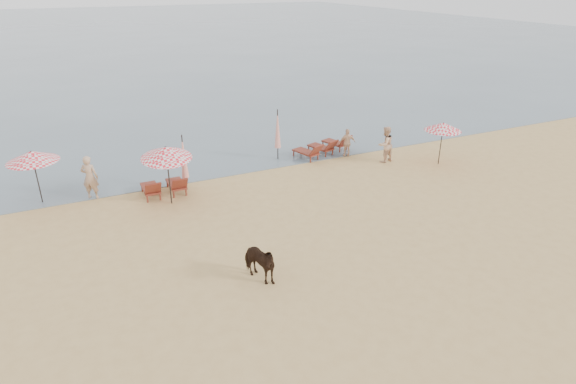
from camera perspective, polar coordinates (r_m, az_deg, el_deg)
name	(u,v)px	position (r m, az deg, el deg)	size (l,w,h in m)	color
ground	(358,286)	(15.06, 8.27, -10.98)	(120.00, 120.00, 0.00)	tan
sea	(98,31)	(90.78, -21.59, 17.31)	(160.00, 140.00, 0.06)	#51606B
lounger_cluster_left	(164,186)	(21.13, -14.45, 0.68)	(1.75, 1.68, 0.63)	maroon
lounger_cluster_right	(324,147)	(25.34, 4.26, 5.38)	(3.22, 2.46, 0.63)	maroon
umbrella_open_left_a	(32,156)	(21.74, -28.07, 3.75)	(2.00, 2.00, 2.28)	black
umbrella_open_left_b	(166,152)	(19.69, -14.24, 4.57)	(2.02, 2.06, 2.58)	black
umbrella_open_right	(443,127)	(24.68, 17.92, 7.38)	(1.76, 1.76, 2.14)	black
umbrella_closed_left	(184,157)	(21.03, -12.26, 4.11)	(0.31, 0.31, 2.54)	black
umbrella_closed_right	(278,129)	(24.25, -1.24, 7.48)	(0.32, 0.32, 2.61)	black
cow	(258,263)	(14.85, -3.55, -8.34)	(0.69, 1.51, 1.28)	black
beachgoer_left	(90,177)	(21.67, -22.43, 1.62)	(0.69, 0.45, 1.90)	tan
beachgoer_right_a	(385,144)	(24.60, 11.45, 5.55)	(0.89, 0.69, 1.83)	#D7A986
beachgoer_right_b	(347,143)	(25.08, 7.03, 5.80)	(0.87, 0.36, 1.48)	#D9AB87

